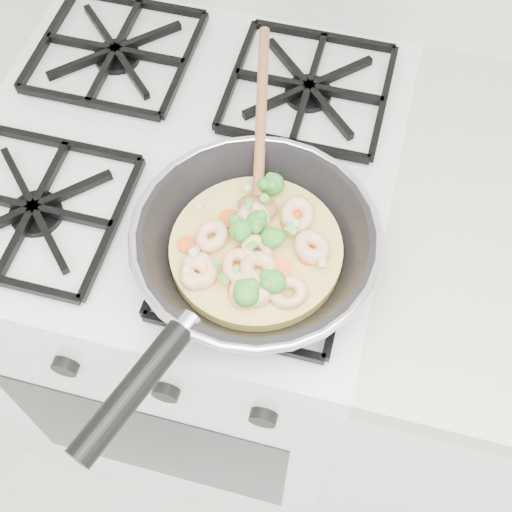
# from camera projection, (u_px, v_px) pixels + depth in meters

# --- Properties ---
(stove) EXTENTS (0.60, 0.60, 0.92)m
(stove) POSITION_uv_depth(u_px,v_px,m) (202.00, 296.00, 1.34)
(stove) COLOR white
(stove) RESTS_ON ground
(skillet) EXTENTS (0.30, 0.61, 0.09)m
(skillet) POSITION_uv_depth(u_px,v_px,m) (254.00, 248.00, 0.82)
(skillet) COLOR black
(skillet) RESTS_ON stove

